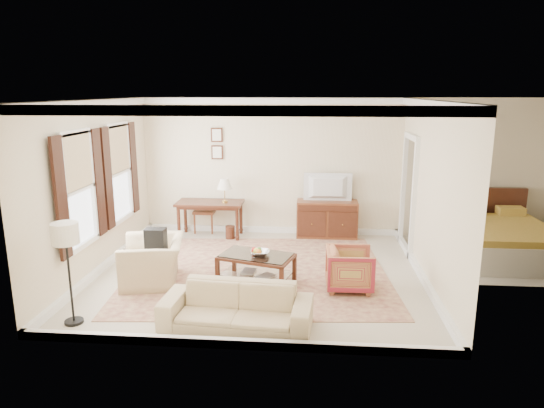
# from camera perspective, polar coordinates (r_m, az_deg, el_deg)

# --- Properties ---
(room_shell) EXTENTS (5.51, 5.01, 2.91)m
(room_shell) POSITION_cam_1_polar(r_m,az_deg,el_deg) (7.79, -1.67, 9.02)
(room_shell) COLOR beige
(room_shell) RESTS_ON ground
(annex_bedroom) EXTENTS (3.00, 2.70, 2.90)m
(annex_bedroom) POSITION_cam_1_polar(r_m,az_deg,el_deg) (9.95, 25.96, -3.90)
(annex_bedroom) COLOR beige
(annex_bedroom) RESTS_ON ground
(window_front) EXTENTS (0.12, 1.56, 1.80)m
(window_front) POSITION_cam_1_polar(r_m,az_deg,el_deg) (8.02, -21.78, 1.55)
(window_front) COLOR #CCB284
(window_front) RESTS_ON room_shell
(window_rear) EXTENTS (0.12, 1.56, 1.80)m
(window_rear) POSITION_cam_1_polar(r_m,az_deg,el_deg) (9.45, -17.52, 3.53)
(window_rear) COLOR #CCB284
(window_rear) RESTS_ON room_shell
(doorway) EXTENTS (0.10, 1.12, 2.25)m
(doorway) POSITION_cam_1_polar(r_m,az_deg,el_deg) (9.60, 15.72, 0.91)
(doorway) COLOR white
(doorway) RESTS_ON room_shell
(rug) EXTENTS (4.65, 4.07, 0.01)m
(rug) POSITION_cam_1_polar(r_m,az_deg,el_deg) (8.42, -1.72, -7.93)
(rug) COLOR maroon
(rug) RESTS_ON room_shell
(writing_desk) EXTENTS (1.39, 0.69, 0.76)m
(writing_desk) POSITION_cam_1_polar(r_m,az_deg,el_deg) (10.29, -7.30, -0.34)
(writing_desk) COLOR #441F13
(writing_desk) RESTS_ON room_shell
(desk_chair) EXTENTS (0.46, 0.46, 1.05)m
(desk_chair) POSITION_cam_1_polar(r_m,az_deg,el_deg) (10.69, -7.92, -0.51)
(desk_chair) COLOR brown
(desk_chair) RESTS_ON room_shell
(desk_lamp) EXTENTS (0.32, 0.32, 0.50)m
(desk_lamp) POSITION_cam_1_polar(r_m,az_deg,el_deg) (10.15, -5.59, 1.61)
(desk_lamp) COLOR silver
(desk_lamp) RESTS_ON writing_desk
(framed_prints) EXTENTS (0.25, 0.04, 0.68)m
(framed_prints) POSITION_cam_1_polar(r_m,az_deg,el_deg) (10.45, -6.49, 7.10)
(framed_prints) COLOR #441F13
(framed_prints) RESTS_ON room_shell
(sideboard) EXTENTS (1.27, 0.49, 0.78)m
(sideboard) POSITION_cam_1_polar(r_m,az_deg,el_deg) (10.30, 6.47, -1.77)
(sideboard) COLOR brown
(sideboard) RESTS_ON room_shell
(tv) EXTENTS (0.96, 0.55, 0.13)m
(tv) POSITION_cam_1_polar(r_m,az_deg,el_deg) (10.09, 6.60, 2.97)
(tv) COLOR black
(tv) RESTS_ON sideboard
(coffee_table) EXTENTS (1.29, 0.97, 0.49)m
(coffee_table) POSITION_cam_1_polar(r_m,az_deg,el_deg) (7.82, -1.85, -6.72)
(coffee_table) COLOR #441F13
(coffee_table) RESTS_ON room_shell
(fruit_bowl) EXTENTS (0.42, 0.42, 0.10)m
(fruit_bowl) POSITION_cam_1_polar(r_m,az_deg,el_deg) (7.74, -1.39, -5.66)
(fruit_bowl) COLOR silver
(fruit_bowl) RESTS_ON coffee_table
(book_a) EXTENTS (0.28, 0.07, 0.38)m
(book_a) POSITION_cam_1_polar(r_m,az_deg,el_deg) (7.96, -3.53, -7.82)
(book_a) COLOR brown
(book_a) RESTS_ON coffee_table
(book_b) EXTENTS (0.25, 0.18, 0.38)m
(book_b) POSITION_cam_1_polar(r_m,az_deg,el_deg) (7.79, -1.37, -8.30)
(book_b) COLOR brown
(book_b) RESTS_ON coffee_table
(striped_armchair) EXTENTS (0.67, 0.72, 0.73)m
(striped_armchair) POSITION_cam_1_polar(r_m,az_deg,el_deg) (7.69, 9.15, -7.34)
(striped_armchair) COLOR maroon
(striped_armchair) RESTS_ON room_shell
(club_armchair) EXTENTS (0.92, 1.22, 0.96)m
(club_armchair) POSITION_cam_1_polar(r_m,az_deg,el_deg) (8.06, -13.90, -5.72)
(club_armchair) COLOR #CBB989
(club_armchair) RESTS_ON room_shell
(backpack) EXTENTS (0.30, 0.37, 0.40)m
(backpack) POSITION_cam_1_polar(r_m,az_deg,el_deg) (8.01, -13.52, -3.96)
(backpack) COLOR black
(backpack) RESTS_ON club_armchair
(sofa) EXTENTS (1.99, 0.72, 0.76)m
(sofa) POSITION_cam_1_polar(r_m,az_deg,el_deg) (6.43, -4.20, -11.25)
(sofa) COLOR #CBB989
(sofa) RESTS_ON room_shell
(floor_lamp) EXTENTS (0.34, 0.34, 1.39)m
(floor_lamp) POSITION_cam_1_polar(r_m,az_deg,el_deg) (6.80, -23.09, -4.03)
(floor_lamp) COLOR black
(floor_lamp) RESTS_ON room_shell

